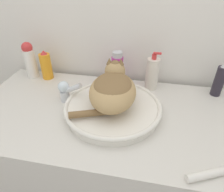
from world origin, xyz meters
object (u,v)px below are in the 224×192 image
soap_pump_bottle (152,74)px  spray_bottle_trigger (46,66)px  shampoo_bottle_tall (117,70)px  hairspray_can_black (219,81)px  lotion_bottle_white (30,60)px  faucet (66,90)px  cream_tube (210,174)px  cat (113,88)px

soap_pump_bottle → spray_bottle_trigger: 0.59m
shampoo_bottle_tall → spray_bottle_trigger: size_ratio=1.13×
hairspray_can_black → lotion_bottle_white: (-1.02, -0.00, 0.02)m
hairspray_can_black → faucet: bearing=-164.3°
faucet → cream_tube: size_ratio=0.81×
lotion_bottle_white → cat: bearing=-24.5°
faucet → lotion_bottle_white: bearing=156.2°
hairspray_can_black → spray_bottle_trigger: bearing=-180.0°
hairspray_can_black → lotion_bottle_white: lotion_bottle_white is taller
cat → spray_bottle_trigger: cat is taller
hairspray_can_black → cream_tube: (-0.12, -0.51, -0.07)m
faucet → hairspray_can_black: 0.75m
hairspray_can_black → spray_bottle_trigger: (-0.92, -0.00, -0.00)m
faucet → soap_pump_bottle: 0.45m
faucet → shampoo_bottle_tall: (0.21, 0.20, 0.03)m
lotion_bottle_white → cream_tube: size_ratio=1.33×
shampoo_bottle_tall → hairspray_can_black: size_ratio=1.09×
hairspray_can_black → lotion_bottle_white: 1.02m
faucet → shampoo_bottle_tall: 0.30m
faucet → shampoo_bottle_tall: bearing=54.9°
cat → faucet: bearing=75.8°
shampoo_bottle_tall → hairspray_can_black: 0.51m
shampoo_bottle_tall → cream_tube: bearing=-52.7°
soap_pump_bottle → cat: bearing=-124.0°
soap_pump_bottle → spray_bottle_trigger: (-0.59, -0.00, -0.01)m
cat → spray_bottle_trigger: size_ratio=1.79×
cat → cream_tube: size_ratio=1.93×
faucet → hairspray_can_black: size_ratio=0.72×
faucet → spray_bottle_trigger: bearing=145.3°
shampoo_bottle_tall → cat: bearing=-84.6°
soap_pump_bottle → hairspray_can_black: 0.33m
spray_bottle_trigger → cat: bearing=-29.0°
hairspray_can_black → cream_tube: bearing=-103.7°
faucet → cream_tube: (0.60, -0.30, -0.05)m
spray_bottle_trigger → cream_tube: bearing=-32.5°
shampoo_bottle_tall → lotion_bottle_white: bearing=180.0°
spray_bottle_trigger → shampoo_bottle_tall: bearing=0.0°
faucet → soap_pump_bottle: soap_pump_bottle is taller
cat → cream_tube: 0.47m
cream_tube → faucet: bearing=153.0°
shampoo_bottle_tall → soap_pump_bottle: size_ratio=0.93×
spray_bottle_trigger → cream_tube: 0.95m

